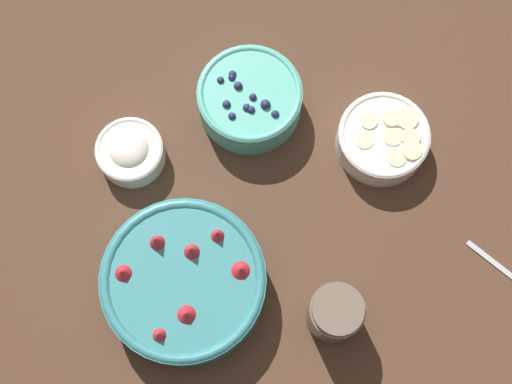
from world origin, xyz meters
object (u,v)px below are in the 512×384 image
object	(u,v)px
bowl_strawberries	(184,281)
bowl_blueberries	(250,98)
bowl_cream	(130,152)
bowl_bananas	(383,138)
jar_chocolate	(335,314)

from	to	relation	value
bowl_strawberries	bowl_blueberries	distance (m)	0.31
bowl_blueberries	bowl_cream	xyz separation A→B (m)	(0.10, 0.18, -0.01)
bowl_bananas	bowl_blueberries	bearing A→B (deg)	17.30
bowl_bananas	bowl_cream	bearing A→B (deg)	37.62
bowl_bananas	bowl_cream	distance (m)	0.39
bowl_blueberries	jar_chocolate	distance (m)	0.36
bowl_strawberries	jar_chocolate	world-z (taller)	jar_chocolate
bowl_cream	bowl_strawberries	bearing A→B (deg)	148.53
bowl_strawberries	bowl_bananas	distance (m)	0.38
bowl_cream	jar_chocolate	world-z (taller)	jar_chocolate
bowl_blueberries	bowl_bananas	bearing A→B (deg)	-162.70
bowl_cream	jar_chocolate	bearing A→B (deg)	175.32
jar_chocolate	bowl_blueberries	bearing A→B (deg)	-35.47
bowl_bananas	bowl_strawberries	bearing A→B (deg)	71.32
bowl_strawberries	jar_chocolate	bearing A→B (deg)	-157.61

